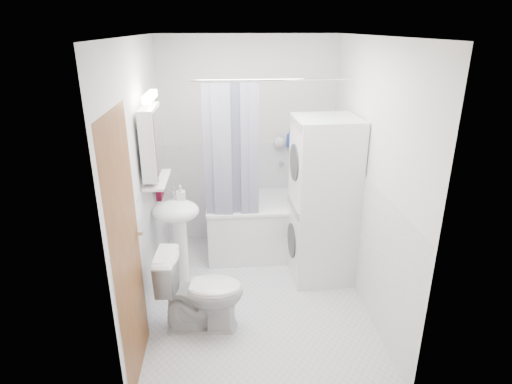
{
  "coord_description": "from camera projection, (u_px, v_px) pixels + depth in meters",
  "views": [
    {
      "loc": [
        -0.3,
        -3.53,
        2.48
      ],
      "look_at": [
        -0.01,
        0.15,
        1.04
      ],
      "focal_mm": 30.0,
      "sensor_mm": 36.0,
      "label": 1
    }
  ],
  "objects": [
    {
      "name": "floor",
      "position": [
        258.0,
        296.0,
        4.2
      ],
      "size": [
        2.6,
        2.6,
        0.0
      ],
      "primitive_type": "plane",
      "color": "silver",
      "rests_on": "ground"
    },
    {
      "name": "room_walls",
      "position": [
        258.0,
        149.0,
        3.66
      ],
      "size": [
        2.6,
        2.6,
        2.6
      ],
      "color": "silver",
      "rests_on": "ground"
    },
    {
      "name": "wainscot",
      "position": [
        256.0,
        228.0,
        4.25
      ],
      "size": [
        1.98,
        2.58,
        2.58
      ],
      "color": "white",
      "rests_on": "ground"
    },
    {
      "name": "door",
      "position": [
        140.0,
        233.0,
        3.26
      ],
      "size": [
        0.05,
        2.0,
        2.0
      ],
      "color": "brown",
      "rests_on": "ground"
    },
    {
      "name": "bathtub",
      "position": [
        280.0,
        222.0,
        4.95
      ],
      "size": [
        1.67,
        0.79,
        0.63
      ],
      "color": "silver",
      "rests_on": "ground"
    },
    {
      "name": "tub_spout",
      "position": [
        294.0,
        164.0,
        5.05
      ],
      "size": [
        0.04,
        0.12,
        0.04
      ],
      "primitive_type": "cylinder",
      "rotation": [
        1.57,
        0.0,
        0.0
      ],
      "color": "silver",
      "rests_on": "room_walls"
    },
    {
      "name": "curtain_rod",
      "position": [
        288.0,
        80.0,
        4.04
      ],
      "size": [
        1.85,
        0.02,
        0.02
      ],
      "primitive_type": "cylinder",
      "rotation": [
        0.0,
        1.57,
        0.0
      ],
      "color": "silver",
      "rests_on": "room_walls"
    },
    {
      "name": "shower_curtain",
      "position": [
        232.0,
        157.0,
        4.27
      ],
      "size": [
        0.55,
        0.02,
        1.45
      ],
      "color": "#131C45",
      "rests_on": "curtain_rod"
    },
    {
      "name": "sink",
      "position": [
        177.0,
        225.0,
        4.07
      ],
      "size": [
        0.44,
        0.37,
        1.04
      ],
      "color": "white",
      "rests_on": "ground"
    },
    {
      "name": "medicine_cabinet",
      "position": [
        152.0,
        140.0,
        3.66
      ],
      "size": [
        0.13,
        0.5,
        0.71
      ],
      "color": "silver",
      "rests_on": "room_walls"
    },
    {
      "name": "shelf",
      "position": [
        157.0,
        180.0,
        3.79
      ],
      "size": [
        0.18,
        0.54,
        0.02
      ],
      "primitive_type": "cube",
      "color": "silver",
      "rests_on": "room_walls"
    },
    {
      "name": "shower_caddy",
      "position": [
        299.0,
        148.0,
        4.98
      ],
      "size": [
        0.22,
        0.06,
        0.02
      ],
      "primitive_type": "cube",
      "color": "silver",
      "rests_on": "room_walls"
    },
    {
      "name": "towel",
      "position": [
        158.0,
        157.0,
        4.18
      ],
      "size": [
        0.07,
        0.33,
        0.79
      ],
      "color": "maroon",
      "rests_on": "room_walls"
    },
    {
      "name": "washer_dryer",
      "position": [
        323.0,
        201.0,
        4.27
      ],
      "size": [
        0.63,
        0.62,
        1.68
      ],
      "rotation": [
        0.0,
        0.0,
        0.04
      ],
      "color": "silver",
      "rests_on": "ground"
    },
    {
      "name": "toilet",
      "position": [
        201.0,
        291.0,
        3.65
      ],
      "size": [
        0.76,
        0.46,
        0.72
      ],
      "primitive_type": "imported",
      "rotation": [
        0.0,
        0.0,
        1.5
      ],
      "color": "white",
      "rests_on": "ground"
    },
    {
      "name": "soap_pump",
      "position": [
        181.0,
        199.0,
        4.03
      ],
      "size": [
        0.08,
        0.17,
        0.08
      ],
      "primitive_type": "imported",
      "color": "gray",
      "rests_on": "sink"
    },
    {
      "name": "shelf_bottle",
      "position": [
        154.0,
        180.0,
        3.63
      ],
      "size": [
        0.07,
        0.18,
        0.07
      ],
      "primitive_type": "imported",
      "color": "gray",
      "rests_on": "shelf"
    },
    {
      "name": "shelf_cup",
      "position": [
        159.0,
        169.0,
        3.88
      ],
      "size": [
        0.1,
        0.09,
        0.1
      ],
      "primitive_type": "imported",
      "color": "gray",
      "rests_on": "shelf"
    },
    {
      "name": "shampoo_a",
      "position": [
        279.0,
        142.0,
        4.93
      ],
      "size": [
        0.13,
        0.17,
        0.13
      ],
      "primitive_type": "imported",
      "color": "gray",
      "rests_on": "shower_caddy"
    },
    {
      "name": "shampoo_b",
      "position": [
        289.0,
        144.0,
        4.95
      ],
      "size": [
        0.08,
        0.21,
        0.08
      ],
      "primitive_type": "imported",
      "color": "navy",
      "rests_on": "shower_caddy"
    }
  ]
}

